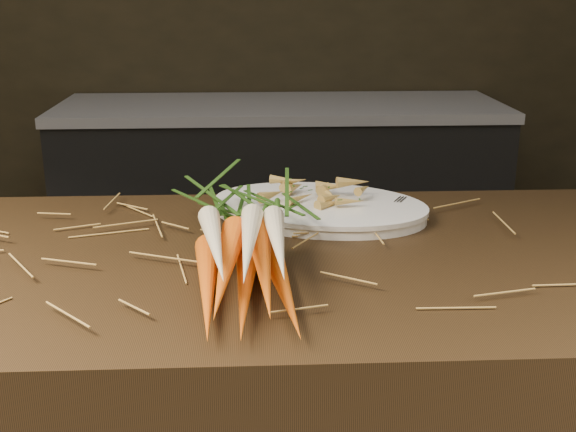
# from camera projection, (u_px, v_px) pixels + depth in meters

# --- Properties ---
(back_counter) EXTENTS (1.82, 0.62, 0.84)m
(back_counter) POSITION_uv_depth(u_px,v_px,m) (281.00, 200.00, 3.09)
(back_counter) COLOR black
(back_counter) RESTS_ON ground
(straw_bedding) EXTENTS (1.40, 0.60, 0.02)m
(straw_bedding) POSITION_uv_depth(u_px,v_px,m) (138.00, 252.00, 1.14)
(straw_bedding) COLOR olive
(straw_bedding) RESTS_ON main_counter
(root_veg_bunch) EXTENTS (0.19, 0.58, 0.11)m
(root_veg_bunch) POSITION_uv_depth(u_px,v_px,m) (246.00, 226.00, 1.13)
(root_veg_bunch) COLOR #C55A17
(root_veg_bunch) RESTS_ON main_counter
(serving_platter) EXTENTS (0.46, 0.38, 0.02)m
(serving_platter) POSITION_uv_depth(u_px,v_px,m) (319.00, 210.00, 1.35)
(serving_platter) COLOR white
(serving_platter) RESTS_ON main_counter
(roasted_veg_heap) EXTENTS (0.23, 0.20, 0.04)m
(roasted_veg_heap) POSITION_uv_depth(u_px,v_px,m) (320.00, 193.00, 1.34)
(roasted_veg_heap) COLOR gold
(roasted_veg_heap) RESTS_ON serving_platter
(serving_fork) EXTENTS (0.09, 0.14, 0.00)m
(serving_fork) POSITION_uv_depth(u_px,v_px,m) (394.00, 213.00, 1.29)
(serving_fork) COLOR silver
(serving_fork) RESTS_ON serving_platter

